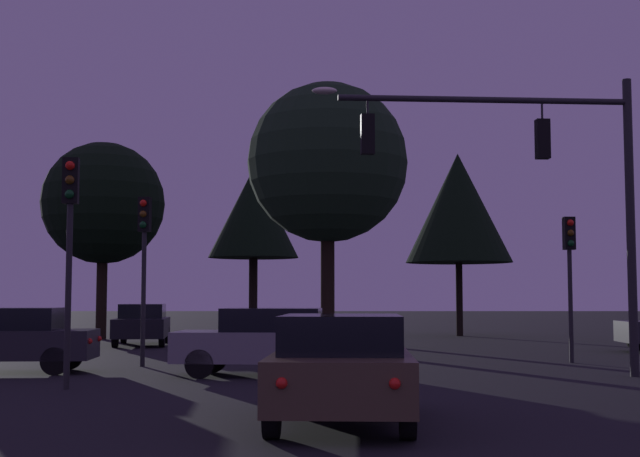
{
  "coord_description": "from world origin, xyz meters",
  "views": [
    {
      "loc": [
        -1.4,
        -5.04,
        1.76
      ],
      "look_at": [
        -1.44,
        16.19,
        3.44
      ],
      "focal_mm": 49.18,
      "sensor_mm": 36.0,
      "label": 1
    }
  ],
  "objects": [
    {
      "name": "ground_plane",
      "position": [
        0.0,
        24.5,
        0.0
      ],
      "size": [
        168.0,
        168.0,
        0.0
      ],
      "primitive_type": "plane",
      "color": "black",
      "rests_on": "ground"
    },
    {
      "name": "traffic_signal_mast_arm",
      "position": [
        3.48,
        14.54,
        4.69
      ],
      "size": [
        7.31,
        0.72,
        6.75
      ],
      "color": "#232326",
      "rests_on": "ground"
    },
    {
      "name": "traffic_light_corner_left",
      "position": [
        -6.28,
        11.94,
        3.17
      ],
      "size": [
        0.33,
        0.37,
        4.49
      ],
      "color": "#232326",
      "rests_on": "ground"
    },
    {
      "name": "traffic_light_corner_right",
      "position": [
        5.42,
        18.82,
        2.82
      ],
      "size": [
        0.31,
        0.36,
        3.96
      ],
      "color": "#232326",
      "rests_on": "ground"
    },
    {
      "name": "traffic_light_far_side",
      "position": [
        -5.95,
        17.52,
        3.09
      ],
      "size": [
        0.32,
        0.36,
        4.36
      ],
      "color": "#232326",
      "rests_on": "ground"
    },
    {
      "name": "car_nearside_lane",
      "position": [
        -1.1,
        7.32,
        0.8
      ],
      "size": [
        2.08,
        4.25,
        1.52
      ],
      "color": "#473828",
      "rests_on": "ground"
    },
    {
      "name": "car_crossing_left",
      "position": [
        -8.85,
        15.68,
        0.79
      ],
      "size": [
        4.44,
        2.03,
        1.52
      ],
      "color": "#232328",
      "rests_on": "ground"
    },
    {
      "name": "car_crossing_right",
      "position": [
        -2.6,
        14.84,
        0.79
      ],
      "size": [
        4.21,
        2.0,
        1.52
      ],
      "color": "gray",
      "rests_on": "ground"
    },
    {
      "name": "car_far_lane",
      "position": [
        -8.0,
        27.59,
        0.8
      ],
      "size": [
        2.33,
        4.64,
        1.52
      ],
      "color": "black",
      "rests_on": "ground"
    },
    {
      "name": "tree_behind_sign",
      "position": [
        5.02,
        35.36,
        5.9
      ],
      "size": [
        4.92,
        4.92,
        8.46
      ],
      "color": "black",
      "rests_on": "ground"
    },
    {
      "name": "tree_left_far",
      "position": [
        -1.15,
        24.11,
        6.27
      ],
      "size": [
        5.39,
        5.39,
        8.99
      ],
      "color": "black",
      "rests_on": "ground"
    },
    {
      "name": "tree_right_cluster",
      "position": [
        -4.67,
        37.81,
        5.9
      ],
      "size": [
        4.43,
        4.43,
        8.17
      ],
      "color": "black",
      "rests_on": "ground"
    },
    {
      "name": "tree_lot_edge",
      "position": [
        -10.7,
        32.26,
        5.78
      ],
      "size": [
        5.22,
        5.22,
        8.42
      ],
      "color": "black",
      "rests_on": "ground"
    }
  ]
}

